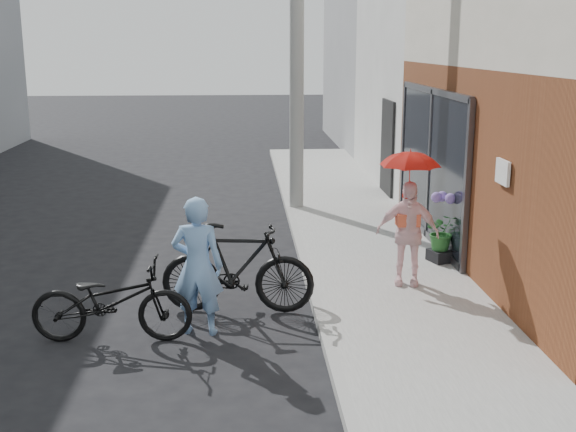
{
  "coord_description": "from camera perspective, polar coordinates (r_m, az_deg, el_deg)",
  "views": [
    {
      "loc": [
        0.01,
        -8.21,
        3.34
      ],
      "look_at": [
        0.61,
        1.08,
        1.1
      ],
      "focal_mm": 45.0,
      "sensor_mm": 36.0,
      "label": 1
    }
  ],
  "objects": [
    {
      "name": "sidewalk",
      "position": [
        10.92,
        7.51,
        -4.07
      ],
      "size": [
        2.2,
        24.0,
        0.12
      ],
      "primitive_type": "cube",
      "color": "gray",
      "rests_on": "ground"
    },
    {
      "name": "potted_plant",
      "position": [
        11.06,
        12.09,
        -1.21
      ],
      "size": [
        0.52,
        0.45,
        0.57
      ],
      "primitive_type": "imported",
      "color": "#27632A",
      "rests_on": "planter"
    },
    {
      "name": "curb",
      "position": [
        10.76,
        1.43,
        -4.22
      ],
      "size": [
        0.12,
        24.0,
        0.12
      ],
      "primitive_type": "cube",
      "color": "#9E9E99",
      "rests_on": "ground"
    },
    {
      "name": "east_building_far",
      "position": [
        25.25,
        13.22,
        13.54
      ],
      "size": [
        8.0,
        8.0,
        7.0
      ],
      "primitive_type": "cube",
      "color": "gray",
      "rests_on": "ground"
    },
    {
      "name": "kimono_woman",
      "position": [
        9.88,
        9.41,
        -1.34
      ],
      "size": [
        0.9,
        0.55,
        1.43
      ],
      "primitive_type": "imported",
      "rotation": [
        0.0,
        0.0,
        -0.26
      ],
      "color": "#FFD5D9",
      "rests_on": "sidewalk"
    },
    {
      "name": "parasol",
      "position": [
        9.67,
        9.65,
        4.71
      ],
      "size": [
        0.77,
        0.77,
        0.68
      ],
      "primitive_type": "imported",
      "color": "red",
      "rests_on": "kimono_woman"
    },
    {
      "name": "plaster_building",
      "position": [
        18.65,
        19.52,
        13.26
      ],
      "size": [
        8.0,
        6.0,
        7.0
      ],
      "primitive_type": "cube",
      "color": "silver",
      "rests_on": "ground"
    },
    {
      "name": "utility_pole",
      "position": [
        14.25,
        0.7,
        14.16
      ],
      "size": [
        0.28,
        0.28,
        7.0
      ],
      "primitive_type": "cylinder",
      "color": "#9E9E99",
      "rests_on": "ground"
    },
    {
      "name": "bike_right",
      "position": [
        9.11,
        -4.0,
        -4.13
      ],
      "size": [
        1.98,
        0.77,
        1.16
      ],
      "primitive_type": "imported",
      "rotation": [
        0.0,
        0.0,
        1.45
      ],
      "color": "black",
      "rests_on": "ground"
    },
    {
      "name": "planter",
      "position": [
        11.16,
        12.0,
        -3.07
      ],
      "size": [
        0.43,
        0.43,
        0.18
      ],
      "primitive_type": "cube",
      "rotation": [
        0.0,
        0.0,
        0.33
      ],
      "color": "black",
      "rests_on": "sidewalk"
    },
    {
      "name": "officer",
      "position": [
        8.43,
        -7.16,
        -3.95
      ],
      "size": [
        0.65,
        0.48,
        1.65
      ],
      "primitive_type": "imported",
      "rotation": [
        0.0,
        0.0,
        2.99
      ],
      "color": "#7AA6DA",
      "rests_on": "ground"
    },
    {
      "name": "ground",
      "position": [
        8.86,
        -3.55,
        -8.64
      ],
      "size": [
        80.0,
        80.0,
        0.0
      ],
      "primitive_type": "plane",
      "color": "black",
      "rests_on": "ground"
    },
    {
      "name": "bike_left",
      "position": [
        8.49,
        -13.76,
        -6.56
      ],
      "size": [
        1.85,
        0.71,
        0.96
      ],
      "primitive_type": "imported",
      "rotation": [
        0.0,
        0.0,
        1.53
      ],
      "color": "black",
      "rests_on": "ground"
    }
  ]
}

